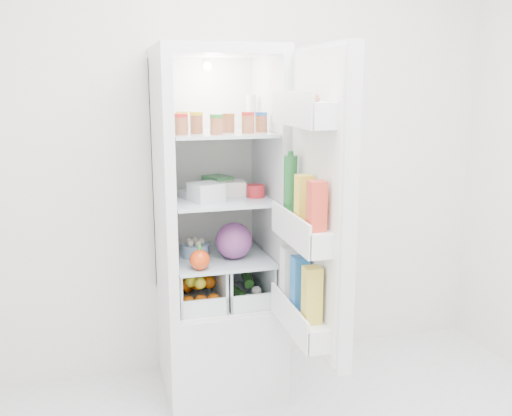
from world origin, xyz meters
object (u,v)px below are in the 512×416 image
object	(u,v)px
red_cabbage	(234,241)
mushroom_bowl	(195,250)
fridge_door	(315,210)
refrigerator	(217,267)

from	to	relation	value
red_cabbage	mushroom_bowl	size ratio (longest dim) A/B	1.33
red_cabbage	fridge_door	distance (m)	0.61
fridge_door	refrigerator	bearing A→B (deg)	25.89
fridge_door	mushroom_bowl	bearing A→B (deg)	36.49
red_cabbage	mushroom_bowl	world-z (taller)	red_cabbage
red_cabbage	fridge_door	size ratio (longest dim) A/B	0.14
refrigerator	fridge_door	size ratio (longest dim) A/B	1.38
refrigerator	fridge_door	bearing A→B (deg)	-65.15
red_cabbage	mushroom_bowl	bearing A→B (deg)	154.58
refrigerator	mushroom_bowl	distance (m)	0.18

